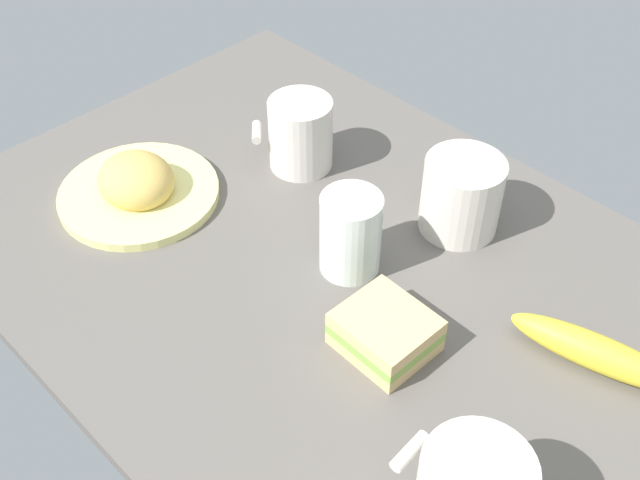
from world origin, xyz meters
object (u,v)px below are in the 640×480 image
Objects in this scene: glass_of_milk at (350,238)px; sandwich_main at (385,332)px; banana at (597,353)px; plate_of_food at (138,186)px; coffee_mug_black at (462,194)px; coffee_mug_milky at (300,133)px.

sandwich_main is at bearing -29.09° from glass_of_milk.
banana is (16.62, 13.40, -0.33)cm from sandwich_main.
sandwich_main is at bearing 6.25° from plate_of_food.
coffee_mug_milky reaches higher than coffee_mug_black.
coffee_mug_black reaches higher than plate_of_food.
glass_of_milk is at bearing -107.17° from coffee_mug_black.
plate_of_food is 38.11cm from sandwich_main.
glass_of_milk is 0.54× the size of banana.
coffee_mug_milky is at bearing 151.95° from sandwich_main.
coffee_mug_black is at bearing 163.23° from banana.
coffee_mug_black is 0.65× the size of banana.
coffee_mug_milky reaches higher than plate_of_food.
glass_of_milk reaches higher than sandwich_main.
coffee_mug_black is at bearing 13.00° from coffee_mug_milky.
sandwich_main is (28.52, -15.20, -2.74)cm from coffee_mug_milky.
coffee_mug_black is at bearing 72.83° from glass_of_milk.
coffee_mug_black is at bearing 37.80° from plate_of_food.
coffee_mug_black is 15.02cm from glass_of_milk.
banana is (45.14, -1.79, -3.07)cm from coffee_mug_milky.
coffee_mug_black is 1.19× the size of coffee_mug_milky.
sandwich_main is at bearing -28.05° from coffee_mug_milky.
coffee_mug_milky is 45.28cm from banana.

